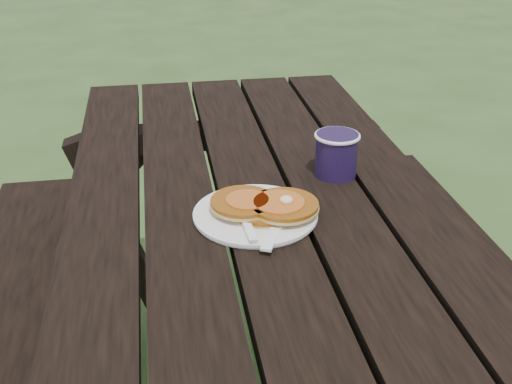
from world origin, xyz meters
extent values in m
cube|color=black|center=(0.00, 0.00, 0.73)|extent=(0.75, 1.80, 0.04)
cube|color=black|center=(0.55, 0.00, 0.43)|extent=(0.25, 1.80, 0.04)
cylinder|color=white|center=(-0.01, 0.03, 0.76)|extent=(0.29, 0.29, 0.01)
cylinder|color=#934F10|center=(0.00, 0.03, 0.77)|extent=(0.13, 0.13, 0.01)
cylinder|color=#934F10|center=(-0.04, 0.04, 0.78)|extent=(0.12, 0.12, 0.01)
cylinder|color=#934F10|center=(0.04, 0.02, 0.78)|extent=(0.13, 0.13, 0.01)
cylinder|color=#AB5018|center=(0.03, 0.02, 0.79)|extent=(0.10, 0.10, 0.00)
ellipsoid|color=#F4E59E|center=(0.04, 0.02, 0.79)|extent=(0.03, 0.03, 0.02)
cube|color=white|center=(0.02, -0.02, 0.76)|extent=(0.09, 0.17, 0.00)
cylinder|color=#1B1032|center=(0.19, 0.19, 0.80)|extent=(0.09, 0.09, 0.09)
torus|color=white|center=(0.19, 0.19, 0.84)|extent=(0.10, 0.10, 0.01)
cylinder|color=black|center=(0.19, 0.19, 0.84)|extent=(0.08, 0.08, 0.01)
camera|label=1|loc=(-0.19, -1.01, 1.35)|focal=45.00mm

